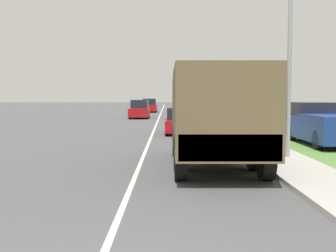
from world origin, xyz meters
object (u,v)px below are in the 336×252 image
object	(u,v)px
car_nearest_ahead	(180,122)
car_third_ahead	(148,106)
military_truck	(213,112)
lamp_post	(282,29)
car_second_ahead	(139,110)
pickup_truck	(321,124)

from	to	relation	value
car_nearest_ahead	car_third_ahead	distance (m)	30.56
military_truck	lamp_post	distance (m)	3.68
car_third_ahead	lamp_post	size ratio (longest dim) A/B	0.71
car_second_ahead	pickup_truck	distance (m)	23.42
car_second_ahead	lamp_post	world-z (taller)	lamp_post
car_nearest_ahead	lamp_post	size ratio (longest dim) A/B	0.58
car_second_ahead	car_third_ahead	world-z (taller)	car_third_ahead
pickup_truck	lamp_post	distance (m)	6.25
car_third_ahead	lamp_post	bearing A→B (deg)	-81.42
car_nearest_ahead	pickup_truck	xyz separation A→B (m)	(5.90, -5.36, 0.23)
military_truck	car_third_ahead	xyz separation A→B (m)	(-3.74, 41.40, -0.87)
military_truck	lamp_post	bearing A→B (deg)	28.14
car_nearest_ahead	car_second_ahead	size ratio (longest dim) A/B	0.82
car_nearest_ahead	pickup_truck	distance (m)	7.98
military_truck	lamp_post	size ratio (longest dim) A/B	0.95
car_third_ahead	car_second_ahead	bearing A→B (deg)	-91.16
lamp_post	car_third_ahead	bearing A→B (deg)	98.58
lamp_post	car_nearest_ahead	bearing A→B (deg)	106.92
car_third_ahead	lamp_post	distance (m)	40.76
car_nearest_ahead	pickup_truck	size ratio (longest dim) A/B	0.77
military_truck	car_third_ahead	distance (m)	41.58
military_truck	pickup_truck	world-z (taller)	military_truck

